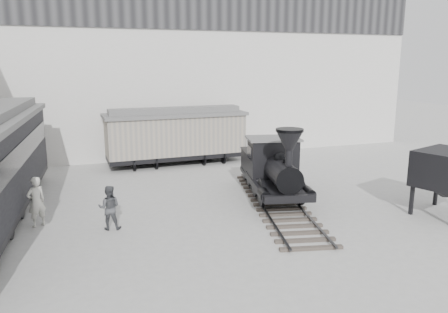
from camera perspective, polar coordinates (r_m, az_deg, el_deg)
name	(u,v)px	position (r m, az deg, el deg)	size (l,w,h in m)	color
ground	(274,234)	(15.94, 6.53, -10.05)	(90.00, 90.00, 0.00)	#9E9E9B
north_wall	(174,70)	(28.96, -6.55, 11.18)	(34.00, 2.51, 11.00)	silver
locomotive	(274,172)	(19.41, 6.57, -2.03)	(4.24, 10.02, 3.46)	#3D342D
boxcar	(176,135)	(26.25, -6.31, 2.86)	(8.42, 2.76, 3.43)	black
visitor_a	(36,202)	(17.68, -23.31, -5.45)	(0.70, 0.46, 1.92)	beige
visitor_b	(109,208)	(16.57, -14.76, -6.46)	(0.80, 0.63, 1.65)	#434549
coal_hopper	(447,173)	(19.40, 27.12, -1.98)	(2.91, 2.63, 2.63)	black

